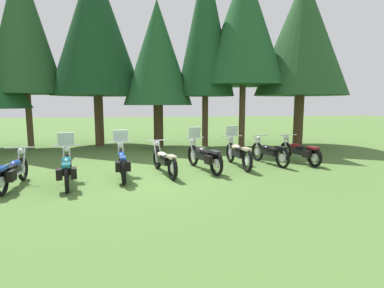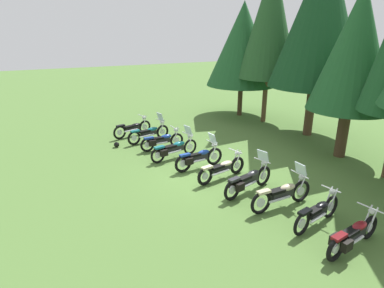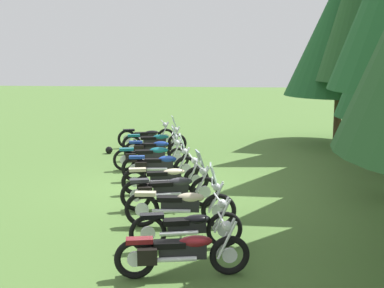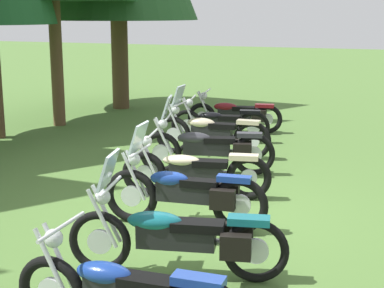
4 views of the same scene
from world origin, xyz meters
TOP-DOWN VIEW (x-y plane):
  - ground_plane at (0.00, 0.00)m, footprint 80.00×80.00m
  - motorcycle_2 at (-3.30, -0.76)m, footprint 0.75×2.15m
  - motorcycle_3 at (-1.98, -0.65)m, footprint 0.95×2.36m
  - motorcycle_4 at (-0.57, -0.15)m, footprint 0.75×2.23m
  - motorcycle_5 at (0.68, 0.22)m, footprint 0.83×2.28m
  - motorcycle_6 at (2.00, 0.49)m, footprint 0.97×2.32m
  - motorcycle_7 at (3.28, 0.92)m, footprint 0.76×2.38m
  - motorcycle_8 at (4.52, 1.16)m, footprint 0.74×2.12m
  - motorcycle_9 at (5.73, 1.16)m, footprint 0.86×2.24m
  - pine_tree_1 at (-5.40, 6.53)m, footprint 3.38×3.38m
  - pine_tree_2 at (-2.23, 7.07)m, footprint 4.56×4.56m
  - pine_tree_3 at (0.78, 6.13)m, footprint 3.37×3.37m
  - pine_tree_4 at (3.13, 6.00)m, footprint 2.88×2.88m
  - pine_tree_5 at (4.94, 5.59)m, footprint 4.07×4.07m
  - pine_tree_6 at (7.91, 5.44)m, footprint 4.58×4.58m

SIDE VIEW (x-z plane):
  - ground_plane at x=0.00m, z-range 0.00..0.00m
  - motorcycle_5 at x=0.68m, z-range -0.07..0.93m
  - motorcycle_2 at x=-3.30m, z-range -0.06..0.93m
  - motorcycle_9 at x=5.73m, z-range -0.06..0.94m
  - motorcycle_8 at x=4.52m, z-range -0.06..0.95m
  - motorcycle_4 at x=-0.57m, z-range -0.21..1.17m
  - motorcycle_3 at x=-1.98m, z-range -0.20..1.16m
  - motorcycle_6 at x=2.00m, z-range -0.20..1.18m
  - motorcycle_7 at x=3.28m, z-range -0.20..1.19m
  - pine_tree_3 at x=0.78m, z-range 1.02..8.14m
  - pine_tree_6 at x=7.91m, z-range 1.27..9.70m
  - pine_tree_1 at x=-5.40m, z-range 1.30..10.21m
  - pine_tree_4 at x=3.13m, z-range 1.25..10.56m
  - pine_tree_2 at x=-2.23m, z-range 1.27..10.59m
  - pine_tree_5 at x=4.94m, z-range 1.52..10.35m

